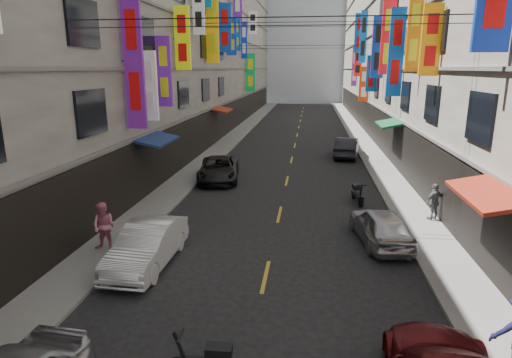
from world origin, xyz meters
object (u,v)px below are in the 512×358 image
(car_right_far, at_px, (347,147))
(pedestrian_rfar, at_px, (434,202))
(car_left_far, at_px, (219,169))
(pedestrian_lfar, at_px, (104,226))
(car_left_mid, at_px, (147,245))
(scooter_far_right, at_px, (357,194))
(car_right_mid, at_px, (380,226))

(car_right_far, bearing_deg, pedestrian_rfar, 108.99)
(car_left_far, distance_m, pedestrian_lfar, 10.73)
(car_left_mid, height_order, pedestrian_rfar, pedestrian_rfar)
(pedestrian_lfar, height_order, pedestrian_rfar, pedestrian_lfar)
(scooter_far_right, bearing_deg, car_right_mid, 84.82)
(scooter_far_right, relative_size, pedestrian_rfar, 1.12)
(pedestrian_lfar, bearing_deg, car_right_far, 68.18)
(scooter_far_right, relative_size, car_right_far, 0.40)
(car_left_mid, height_order, car_right_mid, car_left_mid)
(scooter_far_right, height_order, car_right_far, car_right_far)
(car_left_far, distance_m, car_right_far, 11.19)
(car_right_mid, relative_size, pedestrian_rfar, 2.49)
(scooter_far_right, distance_m, pedestrian_lfar, 11.90)
(car_right_far, distance_m, pedestrian_rfar, 13.92)
(car_left_far, relative_size, pedestrian_rfar, 3.02)
(car_right_mid, bearing_deg, scooter_far_right, -95.01)
(car_left_mid, bearing_deg, scooter_far_right, 47.15)
(scooter_far_right, distance_m, car_left_mid, 11.01)
(car_right_mid, distance_m, pedestrian_lfar, 10.11)
(scooter_far_right, bearing_deg, car_left_far, -33.40)
(pedestrian_rfar, bearing_deg, scooter_far_right, -72.09)
(scooter_far_right, relative_size, car_left_far, 0.37)
(scooter_far_right, bearing_deg, car_right_far, -100.84)
(pedestrian_rfar, bearing_deg, pedestrian_lfar, -12.25)
(car_left_far, height_order, car_right_mid, car_right_mid)
(scooter_far_right, relative_size, car_left_mid, 0.41)
(scooter_far_right, height_order, car_left_mid, car_left_mid)
(car_left_mid, bearing_deg, car_right_mid, 21.31)
(pedestrian_rfar, bearing_deg, car_right_far, -112.16)
(car_left_far, height_order, pedestrian_lfar, pedestrian_lfar)
(car_left_far, height_order, pedestrian_rfar, pedestrian_rfar)
(car_right_far, xyz_separation_m, pedestrian_rfar, (2.60, -13.67, 0.19))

